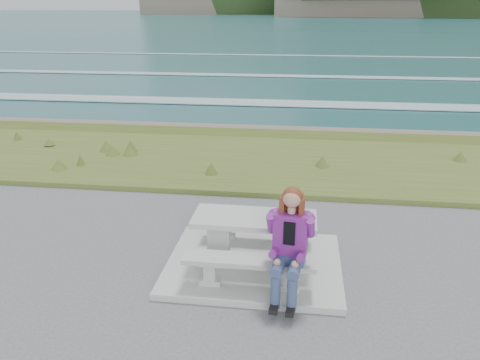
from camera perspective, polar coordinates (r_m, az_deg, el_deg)
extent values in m
cube|color=#AAABA5|center=(7.21, 1.71, -10.23)|extent=(2.60, 2.10, 0.10)
cube|color=#AAABA5|center=(7.23, -2.60, -9.33)|extent=(0.62, 0.12, 0.08)
cube|color=#AAABA5|center=(7.09, -2.64, -7.26)|extent=(0.34, 0.09, 0.51)
cube|color=#AAABA5|center=(6.96, -2.68, -5.10)|extent=(0.62, 0.12, 0.08)
cube|color=#AAABA5|center=(7.14, 6.09, -9.85)|extent=(0.62, 0.12, 0.08)
cube|color=#AAABA5|center=(7.00, 6.18, -7.76)|extent=(0.34, 0.09, 0.51)
cube|color=#AAABA5|center=(6.87, 6.27, -5.59)|extent=(0.62, 0.12, 0.08)
cube|color=#AAABA5|center=(6.86, 1.77, -4.76)|extent=(1.80, 0.75, 0.08)
cube|color=#AAABA5|center=(6.65, -3.67, -12.28)|extent=(0.30, 0.12, 0.08)
cube|color=#AAABA5|center=(6.57, -3.70, -11.18)|extent=(0.17, 0.09, 0.22)
cube|color=#AAABA5|center=(6.49, -3.73, -10.05)|extent=(0.30, 0.12, 0.08)
cube|color=#AAABA5|center=(6.55, 5.89, -12.91)|extent=(0.30, 0.12, 0.08)
cube|color=#AAABA5|center=(6.47, 5.94, -11.80)|extent=(0.17, 0.09, 0.22)
cube|color=#AAABA5|center=(6.39, 5.99, -10.66)|extent=(0.30, 0.12, 0.08)
cube|color=#AAABA5|center=(6.38, 1.09, -9.81)|extent=(1.80, 0.35, 0.07)
cube|color=#AAABA5|center=(7.84, -1.71, -6.82)|extent=(0.30, 0.12, 0.08)
cube|color=#AAABA5|center=(7.77, -1.72, -5.84)|extent=(0.17, 0.09, 0.22)
cube|color=#AAABA5|center=(7.71, -1.73, -4.84)|extent=(0.30, 0.12, 0.08)
cube|color=#AAABA5|center=(7.76, 6.26, -7.26)|extent=(0.30, 0.12, 0.08)
cube|color=#AAABA5|center=(7.69, 6.30, -6.27)|extent=(0.17, 0.09, 0.22)
cube|color=#AAABA5|center=(7.62, 6.34, -5.26)|extent=(0.30, 0.12, 0.08)
cube|color=#AAABA5|center=(7.62, 2.29, -4.55)|extent=(1.80, 0.35, 0.07)
cube|color=#405A22|center=(11.80, 4.23, 1.92)|extent=(160.00, 4.50, 0.22)
cube|color=brown|center=(14.58, 4.94, 5.49)|extent=(160.00, 0.80, 2.20)
plane|color=#1F5359|center=(436.22, 7.93, 19.44)|extent=(1600.00, 1600.00, 0.00)
cube|color=silver|center=(20.92, 5.66, 5.11)|extent=(220.00, 3.00, 0.06)
cube|color=silver|center=(28.71, 6.29, 9.26)|extent=(220.00, 2.00, 0.06)
cube|color=silver|center=(40.56, 6.79, 12.47)|extent=(220.00, 1.40, 0.06)
cube|color=silver|center=(58.44, 7.17, 14.83)|extent=(220.00, 1.00, 0.06)
cube|color=brown|center=(448.04, 2.52, 20.77)|extent=(201.55, 149.04, 18.00)
cube|color=navy|center=(6.22, 5.65, -12.14)|extent=(0.49, 0.80, 0.58)
cube|color=#7A2087|center=(6.16, 6.21, -6.41)|extent=(0.47, 0.30, 0.57)
sphere|color=tan|center=(5.93, 6.36, -2.23)|extent=(0.24, 0.24, 0.24)
sphere|color=#632B16|center=(5.95, 6.40, -2.04)|extent=(0.26, 0.26, 0.26)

